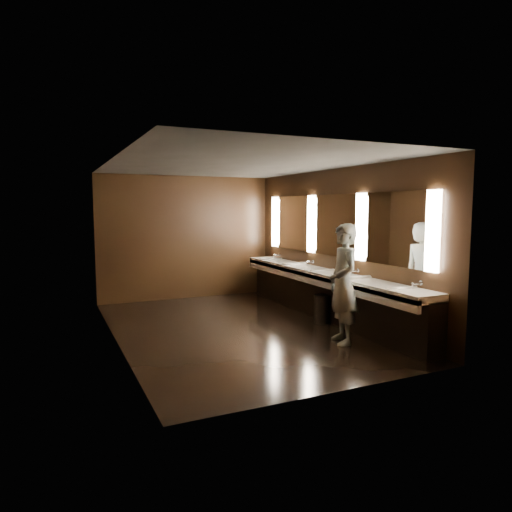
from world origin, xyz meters
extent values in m
plane|color=black|center=(0.00, 0.00, 0.00)|extent=(6.00, 6.00, 0.00)
cube|color=#2D2D2B|center=(0.00, 0.00, 2.80)|extent=(4.00, 6.00, 0.02)
cube|color=black|center=(0.00, 3.00, 1.40)|extent=(4.00, 0.02, 2.80)
cube|color=black|center=(0.00, -3.00, 1.40)|extent=(4.00, 0.02, 2.80)
cube|color=black|center=(-2.00, 0.00, 1.40)|extent=(0.02, 6.00, 2.80)
cube|color=black|center=(2.00, 0.00, 1.40)|extent=(0.02, 6.00, 2.80)
cube|color=black|center=(1.82, 0.00, 0.40)|extent=(0.36, 5.40, 0.81)
cube|color=white|center=(1.73, 0.00, 0.85)|extent=(0.55, 5.40, 0.12)
cube|color=white|center=(1.48, 0.00, 0.77)|extent=(0.06, 5.40, 0.18)
cylinder|color=silver|center=(1.91, -2.20, 0.99)|extent=(0.18, 0.04, 0.04)
cylinder|color=silver|center=(1.91, -0.73, 0.99)|extent=(0.18, 0.04, 0.04)
cylinder|color=silver|center=(1.91, 0.73, 0.99)|extent=(0.18, 0.04, 0.04)
cylinder|color=silver|center=(1.91, 2.20, 0.99)|extent=(0.18, 0.04, 0.04)
cube|color=#FEE9CD|center=(1.97, -2.40, 1.75)|extent=(0.06, 0.22, 1.15)
cube|color=white|center=(1.99, -1.60, 1.75)|extent=(0.03, 1.32, 1.15)
cube|color=#FEE9CD|center=(1.97, -0.80, 1.75)|extent=(0.06, 0.23, 1.15)
cube|color=white|center=(1.99, 0.00, 1.75)|extent=(0.03, 1.32, 1.15)
cube|color=#FEE9CD|center=(1.97, 0.80, 1.75)|extent=(0.06, 0.23, 1.15)
cube|color=white|center=(1.99, 1.60, 1.75)|extent=(0.03, 1.32, 1.15)
cube|color=#FEE9CD|center=(1.97, 2.40, 1.75)|extent=(0.06, 0.22, 1.15)
imported|color=#7EA3BD|center=(1.16, -1.44, 0.92)|extent=(0.59, 0.76, 1.84)
cylinder|color=black|center=(1.58, -0.27, 0.25)|extent=(0.37, 0.37, 0.51)
camera|label=1|loc=(-2.94, -7.12, 2.07)|focal=32.00mm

